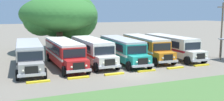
# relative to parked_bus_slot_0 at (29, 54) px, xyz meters

# --- Properties ---
(ground_plane) EXTENTS (220.00, 220.00, 0.00)m
(ground_plane) POSITION_rel_parked_bus_slot_0_xyz_m (9.06, -6.62, -1.58)
(ground_plane) COLOR slate
(parked_bus_slot_0) EXTENTS (3.27, 10.93, 2.82)m
(parked_bus_slot_0) POSITION_rel_parked_bus_slot_0_xyz_m (0.00, 0.00, 0.00)
(parked_bus_slot_0) COLOR #9E9993
(parked_bus_slot_0) RESTS_ON ground_plane
(parked_bus_slot_1) EXTENTS (2.77, 10.85, 2.82)m
(parked_bus_slot_1) POSITION_rel_parked_bus_slot_0_xyz_m (3.79, -0.05, 0.00)
(parked_bus_slot_1) COLOR red
(parked_bus_slot_1) RESTS_ON ground_plane
(parked_bus_slot_2) EXTENTS (2.73, 10.85, 2.82)m
(parked_bus_slot_2) POSITION_rel_parked_bus_slot_0_xyz_m (7.20, 0.48, 0.00)
(parked_bus_slot_2) COLOR silver
(parked_bus_slot_2) RESTS_ON ground_plane
(parked_bus_slot_3) EXTENTS (3.21, 10.92, 2.82)m
(parked_bus_slot_3) POSITION_rel_parked_bus_slot_0_xyz_m (10.79, -0.35, 0.00)
(parked_bus_slot_3) COLOR teal
(parked_bus_slot_3) RESTS_ON ground_plane
(parked_bus_slot_4) EXTENTS (3.37, 10.94, 2.82)m
(parked_bus_slot_4) POSITION_rel_parked_bus_slot_0_xyz_m (14.55, 0.49, 0.00)
(parked_bus_slot_4) COLOR orange
(parked_bus_slot_4) RESTS_ON ground_plane
(parked_bus_slot_5) EXTENTS (2.79, 10.85, 2.82)m
(parked_bus_slot_5) POSITION_rel_parked_bus_slot_0_xyz_m (18.05, -0.26, 0.00)
(parked_bus_slot_5) COLOR silver
(parked_bus_slot_5) RESTS_ON ground_plane
(curb_wheelstop_0) EXTENTS (2.00, 0.36, 0.15)m
(curb_wheelstop_0) POSITION_rel_parked_bus_slot_0_xyz_m (0.11, -6.14, -1.51)
(curb_wheelstop_0) COLOR yellow
(curb_wheelstop_0) RESTS_ON ground_plane
(curb_wheelstop_1) EXTENTS (2.00, 0.36, 0.15)m
(curb_wheelstop_1) POSITION_rel_parked_bus_slot_0_xyz_m (3.69, -6.14, -1.51)
(curb_wheelstop_1) COLOR yellow
(curb_wheelstop_1) RESTS_ON ground_plane
(curb_wheelstop_2) EXTENTS (2.00, 0.36, 0.15)m
(curb_wheelstop_2) POSITION_rel_parked_bus_slot_0_xyz_m (7.27, -6.14, -1.51)
(curb_wheelstop_2) COLOR yellow
(curb_wheelstop_2) RESTS_ON ground_plane
(curb_wheelstop_3) EXTENTS (2.00, 0.36, 0.15)m
(curb_wheelstop_3) POSITION_rel_parked_bus_slot_0_xyz_m (10.85, -6.14, -1.51)
(curb_wheelstop_3) COLOR yellow
(curb_wheelstop_3) RESTS_ON ground_plane
(curb_wheelstop_4) EXTENTS (2.00, 0.36, 0.15)m
(curb_wheelstop_4) POSITION_rel_parked_bus_slot_0_xyz_m (14.42, -6.14, -1.51)
(curb_wheelstop_4) COLOR yellow
(curb_wheelstop_4) RESTS_ON ground_plane
(curb_wheelstop_5) EXTENTS (2.00, 0.36, 0.15)m
(curb_wheelstop_5) POSITION_rel_parked_bus_slot_0_xyz_m (18.00, -6.14, -1.51)
(curb_wheelstop_5) COLOR yellow
(curb_wheelstop_5) RESTS_ON ground_plane
(broad_shade_tree) EXTENTS (11.88, 12.58, 8.68)m
(broad_shade_tree) POSITION_rel_parked_bus_slot_0_xyz_m (5.73, 10.70, 3.83)
(broad_shade_tree) COLOR brown
(broad_shade_tree) RESTS_ON ground_plane
(utility_pole) EXTENTS (1.80, 0.20, 7.21)m
(utility_pole) POSITION_rel_parked_bus_slot_0_xyz_m (23.94, -2.96, 2.27)
(utility_pole) COLOR brown
(utility_pole) RESTS_ON ground_plane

